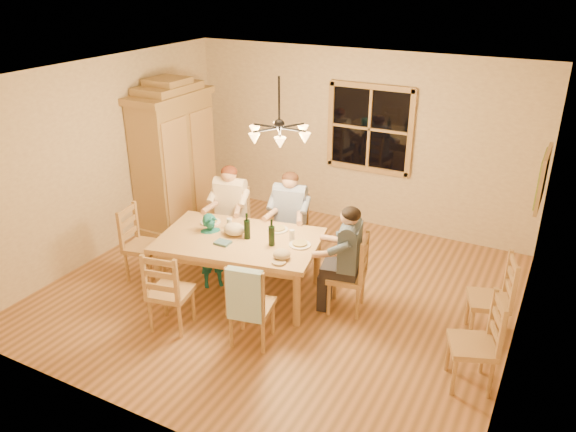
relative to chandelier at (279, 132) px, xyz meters
The scene contains 33 objects.
floor 2.08m from the chandelier, ahead, with size 5.50×5.50×0.00m, color brown.
ceiling 0.62m from the chandelier, ahead, with size 5.50×5.00×0.02m, color white.
wall_back 2.60m from the chandelier, 90.00° to the left, with size 5.50×0.02×2.70m, color #C7AD8D.
wall_left 2.84m from the chandelier, behind, with size 0.02×5.00×2.70m, color #C7AD8D.
wall_right 2.84m from the chandelier, ahead, with size 0.02×5.00×2.70m, color #C7AD8D.
window 2.53m from the chandelier, 85.36° to the left, with size 1.30×0.06×1.30m.
painting 3.00m from the chandelier, 23.86° to the left, with size 0.06×0.78×0.64m.
chandelier is the anchor object (origin of this frame).
armoire 2.84m from the chandelier, 155.94° to the left, with size 0.66×1.40×2.30m.
dining_table 1.50m from the chandelier, 150.42° to the right, with size 2.12×1.53×0.76m.
chair_far_left 2.15m from the chandelier, 152.84° to the left, with size 0.51×0.50×0.99m.
chair_far_right 1.93m from the chandelier, 108.43° to the left, with size 0.51×0.50×0.99m.
chair_near_left 2.28m from the chandelier, 120.51° to the right, with size 0.51×0.50×0.99m.
chair_near_right 2.07m from the chandelier, 78.11° to the right, with size 0.51×0.50×0.99m.
chair_end_left 2.54m from the chandelier, 163.83° to the right, with size 0.50×0.51×0.99m.
chair_end_right 1.98m from the chandelier, ahead, with size 0.50×0.51×0.99m.
adult_woman 1.73m from the chandelier, 152.84° to the left, with size 0.45×0.49×0.87m.
adult_plaid_man 1.45m from the chandelier, 108.43° to the left, with size 0.45×0.49×0.87m.
adult_slate_man 1.52m from the chandelier, ahead, with size 0.49×0.45×0.87m.
towel 1.86m from the chandelier, 78.21° to the right, with size 0.38×0.10×0.58m, color #ABD5E7.
wine_bottle_a 1.22m from the chandelier, 149.29° to the right, with size 0.08×0.08×0.33m, color black.
wine_bottle_b 1.17m from the chandelier, 87.62° to the right, with size 0.08×0.08×0.33m, color black.
plate_woman 1.65m from the chandelier, behind, with size 0.26×0.26×0.02m, color white.
plate_plaid 1.32m from the chandelier, 126.02° to the left, with size 0.26×0.26×0.02m, color white.
plate_slate 1.35m from the chandelier, 13.84° to the right, with size 0.26×0.26×0.02m, color white.
wine_glass_a 1.42m from the chandelier, behind, with size 0.06×0.06×0.14m, color silver.
wine_glass_b 1.26m from the chandelier, ahead, with size 0.06×0.06×0.14m, color silver.
cap 1.37m from the chandelier, 59.40° to the right, with size 0.20×0.20×0.11m, color tan.
napkin 1.48m from the chandelier, 138.53° to the right, with size 0.18×0.14×0.03m, color slate.
cloth_bundle 1.36m from the chandelier, 159.91° to the right, with size 0.28×0.22×0.15m, color #C5B18F.
child 1.80m from the chandelier, 162.32° to the right, with size 0.36×0.24×0.99m, color #197074.
chair_spare_front 3.09m from the chandelier, 14.93° to the right, with size 0.55×0.56×0.99m.
chair_spare_back 3.04m from the chandelier, ahead, with size 0.53×0.55×0.99m.
Camera 1 is at (2.93, -5.37, 3.78)m, focal length 35.00 mm.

